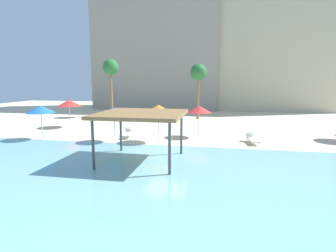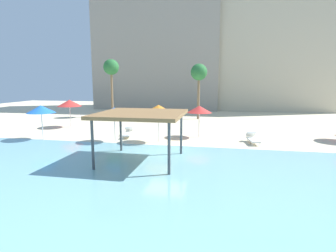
{
  "view_description": "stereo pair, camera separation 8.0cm",
  "coord_description": "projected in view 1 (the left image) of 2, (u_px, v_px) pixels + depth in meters",
  "views": [
    {
      "loc": [
        3.29,
        -16.36,
        4.35
      ],
      "look_at": [
        -0.26,
        2.0,
        1.3
      ],
      "focal_mm": 29.25,
      "sensor_mm": 36.0,
      "label": 1
    },
    {
      "loc": [
        3.37,
        -16.34,
        4.35
      ],
      "look_at": [
        -0.26,
        2.0,
        1.3
      ],
      "focal_mm": 29.25,
      "sensor_mm": 36.0,
      "label": 2
    }
  ],
  "objects": [
    {
      "name": "palm_tree_1",
      "position": [
        111.0,
        69.0,
        33.37
      ],
      "size": [
        1.9,
        1.9,
        7.04
      ],
      "color": "brown",
      "rests_on": "ground"
    },
    {
      "name": "beach_umbrella_blue_5",
      "position": [
        41.0,
        109.0,
        20.38
      ],
      "size": [
        2.08,
        2.08,
        2.6
      ],
      "color": "silver",
      "rests_on": "ground"
    },
    {
      "name": "lounge_chair_2",
      "position": [
        252.0,
        138.0,
        19.56
      ],
      "size": [
        0.87,
        1.96,
        0.74
      ],
      "rotation": [
        0.0,
        0.0,
        -1.43
      ],
      "color": "white",
      "rests_on": "ground"
    },
    {
      "name": "beach_umbrella_orange_3",
      "position": [
        158.0,
        109.0,
        19.53
      ],
      "size": [
        2.09,
        2.09,
        2.71
      ],
      "color": "silver",
      "rests_on": "ground"
    },
    {
      "name": "ground_plane",
      "position": [
        166.0,
        152.0,
        17.17
      ],
      "size": [
        80.0,
        80.0,
        0.0
      ],
      "primitive_type": "plane",
      "color": "beige"
    },
    {
      "name": "shade_pavilion",
      "position": [
        141.0,
        115.0,
        14.63
      ],
      "size": [
        4.51,
        4.51,
        2.72
      ],
      "color": "#42474C",
      "rests_on": "ground"
    },
    {
      "name": "hotel_block_0",
      "position": [
        158.0,
        47.0,
        44.64
      ],
      "size": [
        19.47,
        9.23,
        19.72
      ],
      "primitive_type": "cube",
      "color": "#9E9384",
      "rests_on": "ground"
    },
    {
      "name": "beach_umbrella_red_0",
      "position": [
        199.0,
        109.0,
        21.39
      ],
      "size": [
        1.97,
        1.97,
        2.48
      ],
      "color": "silver",
      "rests_on": "ground"
    },
    {
      "name": "beach_umbrella_red_4",
      "position": [
        69.0,
        103.0,
        26.01
      ],
      "size": [
        2.28,
        2.28,
        2.64
      ],
      "color": "silver",
      "rests_on": "ground"
    },
    {
      "name": "beach_umbrella_blue_1",
      "position": [
        114.0,
        111.0,
        19.65
      ],
      "size": [
        2.0,
        2.0,
        2.51
      ],
      "color": "silver",
      "rests_on": "ground"
    },
    {
      "name": "lagoon_water",
      "position": [
        143.0,
        181.0,
        12.08
      ],
      "size": [
        44.0,
        13.5,
        0.04
      ],
      "primitive_type": "cube",
      "color": "#7AB7C1",
      "rests_on": "ground"
    },
    {
      "name": "palm_tree_0",
      "position": [
        198.0,
        73.0,
        31.33
      ],
      "size": [
        1.9,
        1.9,
        6.36
      ],
      "color": "brown",
      "rests_on": "ground"
    },
    {
      "name": "lounge_chair_1",
      "position": [
        128.0,
        133.0,
        21.68
      ],
      "size": [
        0.9,
        1.97,
        0.74
      ],
      "rotation": [
        0.0,
        0.0,
        -1.41
      ],
      "color": "white",
      "rests_on": "ground"
    },
    {
      "name": "hotel_block_1",
      "position": [
        273.0,
        48.0,
        42.27
      ],
      "size": [
        16.47,
        9.7,
        18.79
      ],
      "primitive_type": "cube",
      "color": "beige",
      "rests_on": "ground"
    }
  ]
}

